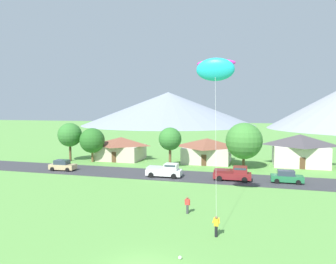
{
  "coord_description": "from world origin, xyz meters",
  "views": [
    {
      "loc": [
        6.55,
        -17.49,
        10.23
      ],
      "look_at": [
        -1.68,
        12.56,
        7.81
      ],
      "focal_mm": 33.31,
      "sensor_mm": 36.0,
      "label": 1
    }
  ],
  "objects_px": {
    "house_left_center": "(121,148)",
    "pickup_truck_maroon_east_side": "(233,173)",
    "kite_flyer_with_kite": "(215,71)",
    "tree_near_left": "(70,135)",
    "watcher_person": "(187,205)",
    "tree_near_right": "(170,139)",
    "parked_car_green_mid_west": "(287,177)",
    "house_leftmost": "(207,150)",
    "soccer_ball": "(180,258)",
    "house_right_center": "(300,149)",
    "tree_left_of_center": "(244,141)",
    "parked_car_tan_west_end": "(63,165)",
    "pickup_truck_white_west_side": "(165,170)",
    "tree_right_of_center": "(92,141)"
  },
  "relations": [
    {
      "from": "house_left_center",
      "to": "pickup_truck_maroon_east_side",
      "type": "bearing_deg",
      "value": -29.13
    },
    {
      "from": "house_left_center",
      "to": "kite_flyer_with_kite",
      "type": "relative_size",
      "value": 0.59
    },
    {
      "from": "tree_near_left",
      "to": "kite_flyer_with_kite",
      "type": "height_order",
      "value": "kite_flyer_with_kite"
    },
    {
      "from": "watcher_person",
      "to": "tree_near_right",
      "type": "bearing_deg",
      "value": 109.1
    },
    {
      "from": "parked_car_green_mid_west",
      "to": "house_leftmost",
      "type": "bearing_deg",
      "value": 133.46
    },
    {
      "from": "tree_near_right",
      "to": "soccer_ball",
      "type": "distance_m",
      "value": 32.66
    },
    {
      "from": "parked_car_green_mid_west",
      "to": "kite_flyer_with_kite",
      "type": "xyz_separation_m",
      "value": [
        -7.99,
        -15.4,
        12.79
      ]
    },
    {
      "from": "house_right_center",
      "to": "watcher_person",
      "type": "bearing_deg",
      "value": -115.04
    },
    {
      "from": "tree_left_of_center",
      "to": "soccer_ball",
      "type": "height_order",
      "value": "tree_left_of_center"
    },
    {
      "from": "house_leftmost",
      "to": "tree_left_of_center",
      "type": "xyz_separation_m",
      "value": [
        6.85,
        -4.92,
        2.39
      ]
    },
    {
      "from": "tree_near_right",
      "to": "watcher_person",
      "type": "height_order",
      "value": "tree_near_right"
    },
    {
      "from": "house_leftmost",
      "to": "tree_near_left",
      "type": "bearing_deg",
      "value": -167.86
    },
    {
      "from": "house_leftmost",
      "to": "house_left_center",
      "type": "bearing_deg",
      "value": -174.86
    },
    {
      "from": "tree_near_left",
      "to": "pickup_truck_maroon_east_side",
      "type": "distance_m",
      "value": 32.79
    },
    {
      "from": "house_leftmost",
      "to": "tree_near_right",
      "type": "xyz_separation_m",
      "value": [
        -5.3,
        -7.17,
        2.6
      ]
    },
    {
      "from": "house_leftmost",
      "to": "watcher_person",
      "type": "xyz_separation_m",
      "value": [
        2.29,
        -29.1,
        -1.47
      ]
    },
    {
      "from": "parked_car_tan_west_end",
      "to": "pickup_truck_maroon_east_side",
      "type": "xyz_separation_m",
      "value": [
        27.29,
        0.12,
        0.19
      ]
    },
    {
      "from": "parked_car_green_mid_west",
      "to": "soccer_ball",
      "type": "relative_size",
      "value": 17.54
    },
    {
      "from": "tree_left_of_center",
      "to": "parked_car_tan_west_end",
      "type": "bearing_deg",
      "value": -161.92
    },
    {
      "from": "pickup_truck_maroon_east_side",
      "to": "house_left_center",
      "type": "bearing_deg",
      "value": 150.87
    },
    {
      "from": "house_right_center",
      "to": "pickup_truck_white_west_side",
      "type": "bearing_deg",
      "value": -143.04
    },
    {
      "from": "tree_near_left",
      "to": "tree_left_of_center",
      "type": "distance_m",
      "value": 32.55
    },
    {
      "from": "pickup_truck_white_west_side",
      "to": "kite_flyer_with_kite",
      "type": "relative_size",
      "value": 0.35
    },
    {
      "from": "tree_right_of_center",
      "to": "watcher_person",
      "type": "height_order",
      "value": "tree_right_of_center"
    },
    {
      "from": "house_left_center",
      "to": "tree_right_of_center",
      "type": "distance_m",
      "value": 5.97
    },
    {
      "from": "house_right_center",
      "to": "tree_near_right",
      "type": "distance_m",
      "value": 23.22
    },
    {
      "from": "tree_near_left",
      "to": "pickup_truck_maroon_east_side",
      "type": "height_order",
      "value": "tree_near_left"
    },
    {
      "from": "parked_car_tan_west_end",
      "to": "pickup_truck_white_west_side",
      "type": "bearing_deg",
      "value": -0.8
    },
    {
      "from": "pickup_truck_white_west_side",
      "to": "soccer_ball",
      "type": "relative_size",
      "value": 21.86
    },
    {
      "from": "parked_car_tan_west_end",
      "to": "watcher_person",
      "type": "height_order",
      "value": "parked_car_tan_west_end"
    },
    {
      "from": "house_right_center",
      "to": "parked_car_tan_west_end",
      "type": "bearing_deg",
      "value": -158.2
    },
    {
      "from": "tree_near_left",
      "to": "pickup_truck_white_west_side",
      "type": "distance_m",
      "value": 23.66
    },
    {
      "from": "tree_near_left",
      "to": "parked_car_tan_west_end",
      "type": "bearing_deg",
      "value": -64.59
    },
    {
      "from": "kite_flyer_with_kite",
      "to": "soccer_ball",
      "type": "xyz_separation_m",
      "value": [
        -1.14,
        -9.28,
        -13.54
      ]
    },
    {
      "from": "tree_near_left",
      "to": "soccer_ball",
      "type": "bearing_deg",
      "value": -48.04
    },
    {
      "from": "parked_car_green_mid_west",
      "to": "parked_car_tan_west_end",
      "type": "bearing_deg",
      "value": -178.87
    },
    {
      "from": "tree_right_of_center",
      "to": "kite_flyer_with_kite",
      "type": "xyz_separation_m",
      "value": [
        25.84,
        -23.55,
        9.58
      ]
    },
    {
      "from": "tree_left_of_center",
      "to": "pickup_truck_white_west_side",
      "type": "distance_m",
      "value": 15.0
    },
    {
      "from": "house_leftmost",
      "to": "house_right_center",
      "type": "bearing_deg",
      "value": 3.41
    },
    {
      "from": "house_leftmost",
      "to": "watcher_person",
      "type": "height_order",
      "value": "house_leftmost"
    },
    {
      "from": "tree_near_right",
      "to": "tree_left_of_center",
      "type": "bearing_deg",
      "value": 10.49
    },
    {
      "from": "parked_car_green_mid_west",
      "to": "watcher_person",
      "type": "distance_m",
      "value": 18.8
    },
    {
      "from": "house_right_center",
      "to": "watcher_person",
      "type": "xyz_separation_m",
      "value": [
        -14.05,
        -30.08,
        -2.01
      ]
    },
    {
      "from": "house_leftmost",
      "to": "watcher_person",
      "type": "bearing_deg",
      "value": -85.49
    },
    {
      "from": "tree_right_of_center",
      "to": "parked_car_tan_west_end",
      "type": "xyz_separation_m",
      "value": [
        -0.55,
        -8.83,
        -3.21
      ]
    },
    {
      "from": "pickup_truck_white_west_side",
      "to": "parked_car_green_mid_west",
      "type": "bearing_deg",
      "value": 3.1
    },
    {
      "from": "tree_near_right",
      "to": "parked_car_green_mid_west",
      "type": "relative_size",
      "value": 1.65
    },
    {
      "from": "house_left_center",
      "to": "kite_flyer_with_kite",
      "type": "height_order",
      "value": "kite_flyer_with_kite"
    },
    {
      "from": "tree_left_of_center",
      "to": "soccer_ball",
      "type": "relative_size",
      "value": 32.44
    },
    {
      "from": "house_left_center",
      "to": "watcher_person",
      "type": "height_order",
      "value": "house_left_center"
    }
  ]
}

